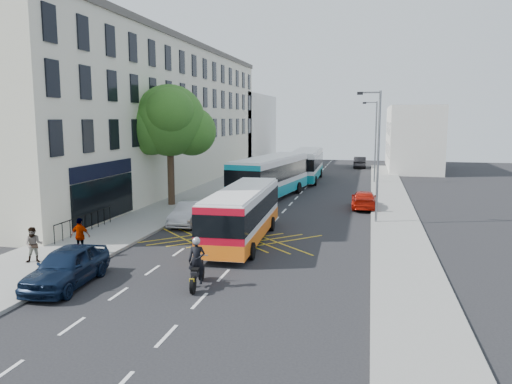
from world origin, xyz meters
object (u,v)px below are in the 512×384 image
Objects in this scene: red_hatchback at (364,200)px; distant_car_grey at (305,168)px; bus_near at (243,214)px; pedestrian_near at (34,245)px; lamp_near at (377,150)px; lamp_far at (375,137)px; parked_car_silver at (190,213)px; street_tree at (169,121)px; bus_far at (306,165)px; parked_car_blue at (67,266)px; bus_mid at (271,176)px; pedestrian_far at (80,236)px; distant_car_dark at (360,162)px; motorbike at (197,264)px.

distant_car_grey is (-7.24, 22.99, -0.06)m from red_hatchback.
pedestrian_near is (-7.93, -6.37, -0.55)m from bus_near.
lamp_near and lamp_far have the same top height.
parked_car_silver is 2.66× the size of pedestrian_near.
parked_car_silver is at bearing -57.85° from street_tree.
bus_near is at bearing -39.17° from parked_car_silver.
bus_far reaches higher than bus_near.
parked_car_blue is 1.07× the size of parked_car_silver.
bus_far is (7.82, 17.70, -4.60)m from street_tree.
parked_car_blue is 1.03× the size of red_hatchback.
parked_car_blue is at bearing -94.03° from parked_car_silver.
bus_mid is 2.80× the size of red_hatchback.
bus_far is at bearing -101.43° from pedestrian_far.
distant_car_dark is at bearing 80.68° from bus_near.
bus_mid is at bearing 76.57° from distant_car_dark.
distant_car_dark is 50.20m from pedestrian_near.
street_tree is 0.77× the size of bus_far.
lamp_far is at bearing 90.00° from lamp_near.
motorbike is at bearing -91.11° from bus_far.
bus_mid is 7.29× the size of pedestrian_far.
pedestrian_far is (-6.75, -4.58, -0.49)m from bus_near.
motorbike is (1.47, -22.05, -0.85)m from bus_mid.
bus_mid is (-8.25, -11.54, -2.82)m from lamp_far.
bus_near is 10.19m from pedestrian_near.
street_tree is 1.10× the size of lamp_near.
bus_near is 0.89× the size of bus_far.
street_tree is 2.07× the size of parked_car_silver.
pedestrian_near reaches higher than distant_car_grey.
bus_near is 4.53× the size of motorbike.
lamp_near is 17.71m from pedestrian_far.
distant_car_dark is at bearing 69.87° from bus_far.
bus_near is (7.83, -9.10, -4.80)m from street_tree.
bus_near reaches higher than parked_car_blue.
red_hatchback is 0.99× the size of distant_car_dark.
parked_car_silver is at bearing -106.97° from pedestrian_far.
bus_near is at bearing -145.14° from pedestrian_far.
distant_car_dark is at bearing -89.74° from red_hatchback.
distant_car_grey is (-7.94, 28.29, -4.03)m from lamp_near.
bus_near is 13.03m from red_hatchback.
pedestrian_far reaches higher than red_hatchback.
pedestrian_far is at bearing -148.11° from bus_near.
red_hatchback is at bearing 37.20° from parked_car_silver.
red_hatchback is (6.19, -15.36, -1.05)m from bus_far.
bus_far is 2.74× the size of distant_car_grey.
street_tree reaches higher than parked_car_blue.
bus_mid is (-8.25, 8.46, -2.82)m from lamp_near.
lamp_near reaches higher than bus_near.
motorbike reaches higher than pedestrian_far.
lamp_near is at bearing -72.85° from bus_far.
pedestrian_far is at bearing -113.92° from lamp_far.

